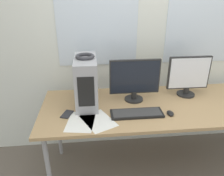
# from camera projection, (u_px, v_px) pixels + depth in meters

# --- Properties ---
(wall_back) EXTENTS (8.00, 0.07, 2.70)m
(wall_back) POSITION_uv_depth(u_px,v_px,m) (151.00, 29.00, 2.24)
(wall_back) COLOR silver
(wall_back) RESTS_ON ground_plane
(desk) EXTENTS (2.18, 0.80, 0.76)m
(desk) POSITION_uv_depth(u_px,v_px,m) (161.00, 109.00, 2.03)
(desk) COLOR tan
(desk) RESTS_ON ground_plane
(pc_tower) EXTENTS (0.19, 0.44, 0.43)m
(pc_tower) POSITION_uv_depth(u_px,v_px,m) (86.00, 81.00, 1.94)
(pc_tower) COLOR #9E9EA3
(pc_tower) RESTS_ON desk
(headphones) EXTENTS (0.16, 0.16, 0.03)m
(headphones) POSITION_uv_depth(u_px,v_px,m) (85.00, 56.00, 1.85)
(headphones) COLOR #333338
(headphones) RESTS_ON pc_tower
(monitor_main) EXTENTS (0.46, 0.17, 0.40)m
(monitor_main) POSITION_uv_depth(u_px,v_px,m) (135.00, 79.00, 2.00)
(monitor_main) COLOR black
(monitor_main) RESTS_ON desk
(monitor_right_near) EXTENTS (0.41, 0.17, 0.40)m
(monitor_right_near) POSITION_uv_depth(u_px,v_px,m) (188.00, 76.00, 2.10)
(monitor_right_near) COLOR black
(monitor_right_near) RESTS_ON desk
(keyboard) EXTENTS (0.44, 0.16, 0.02)m
(keyboard) POSITION_uv_depth(u_px,v_px,m) (137.00, 113.00, 1.84)
(keyboard) COLOR black
(keyboard) RESTS_ON desk
(mouse) EXTENTS (0.06, 0.09, 0.03)m
(mouse) POSITION_uv_depth(u_px,v_px,m) (170.00, 113.00, 1.84)
(mouse) COLOR black
(mouse) RESTS_ON desk
(cell_phone) EXTENTS (0.11, 0.14, 0.01)m
(cell_phone) POSITION_uv_depth(u_px,v_px,m) (67.00, 114.00, 1.84)
(cell_phone) COLOR #232328
(cell_phone) RESTS_ON desk
(paper_sheet_left) EXTENTS (0.25, 0.32, 0.00)m
(paper_sheet_left) POSITION_uv_depth(u_px,v_px,m) (81.00, 122.00, 1.74)
(paper_sheet_left) COLOR white
(paper_sheet_left) RESTS_ON desk
(paper_sheet_front) EXTENTS (0.32, 0.36, 0.00)m
(paper_sheet_front) POSITION_uv_depth(u_px,v_px,m) (98.00, 121.00, 1.76)
(paper_sheet_front) COLOR white
(paper_sheet_front) RESTS_ON desk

